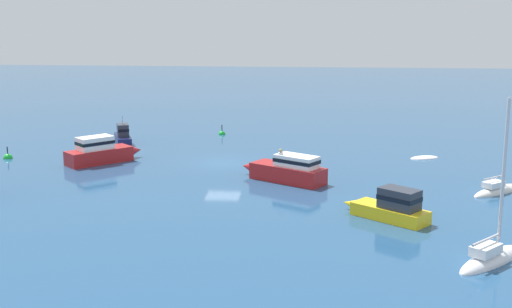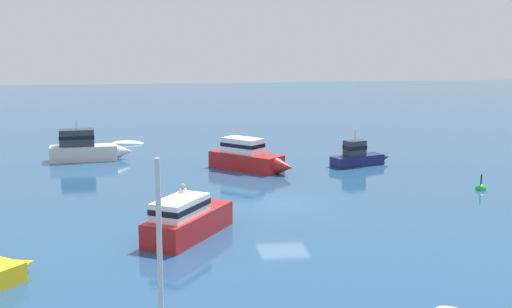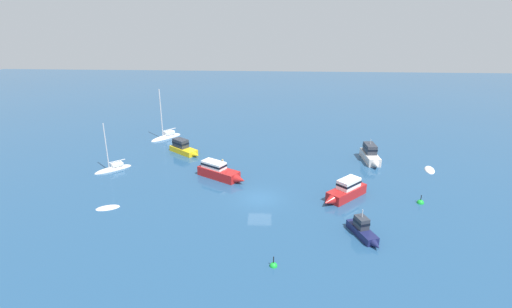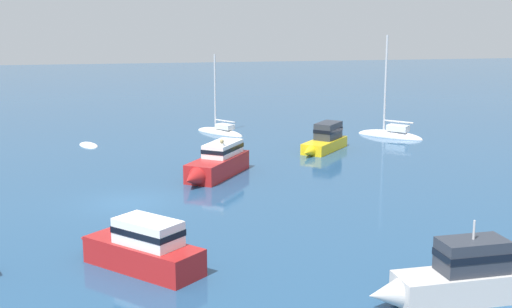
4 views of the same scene
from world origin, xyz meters
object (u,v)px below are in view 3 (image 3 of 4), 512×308
object	(u,v)px
launch	(363,230)
tender	(108,208)
powerboat	(345,191)
mooring_buoy	(420,203)
dinghy	(430,170)
cabin_cruiser_1	(371,155)
channel_buoy	(273,266)
sailboat	(166,137)
sloop	(113,169)
motor_cruiser	(183,148)
cabin_cruiser	(219,171)

from	to	relation	value
launch	tender	bearing A→B (deg)	-119.80
tender	powerboat	distance (m)	24.19
mooring_buoy	powerboat	bearing A→B (deg)	174.04
dinghy	powerboat	world-z (taller)	powerboat
cabin_cruiser_1	channel_buoy	xyz separation A→B (m)	(-12.13, -22.52, -0.85)
cabin_cruiser_1	channel_buoy	size ratio (longest dim) A/B	4.75
tender	sailboat	xyz separation A→B (m)	(0.22, 21.85, 0.17)
powerboat	sloop	bearing A→B (deg)	-57.57
launch	channel_buoy	distance (m)	9.09
tender	launch	xyz separation A→B (m)	(24.34, -3.85, 0.60)
tender	sailboat	bearing A→B (deg)	-112.21
sailboat	motor_cruiser	bearing A→B (deg)	75.46
launch	channel_buoy	size ratio (longest dim) A/B	3.84
mooring_buoy	channel_buoy	bearing A→B (deg)	-142.86
dinghy	motor_cruiser	distance (m)	31.53
channel_buoy	dinghy	bearing A→B (deg)	46.79
tender	motor_cruiser	size ratio (longest dim) A/B	0.53
cabin_cruiser	sloop	bearing A→B (deg)	-154.97
mooring_buoy	cabin_cruiser	bearing A→B (deg)	166.31
tender	cabin_cruiser_1	distance (m)	31.94
launch	powerboat	size ratio (longest dim) A/B	0.87
tender	mooring_buoy	bearing A→B (deg)	163.25
launch	sailboat	distance (m)	35.25
cabin_cruiser	sailboat	world-z (taller)	sailboat
powerboat	channel_buoy	bearing A→B (deg)	13.72
launch	motor_cruiser	bearing A→B (deg)	-155.03
cabin_cruiser	cabin_cruiser_1	size ratio (longest dim) A/B	1.09
cabin_cruiser	mooring_buoy	size ratio (longest dim) A/B	4.86
dinghy	launch	xyz separation A→B (m)	(-11.00, -15.26, 0.60)
dinghy	motor_cruiser	size ratio (longest dim) A/B	0.56
cabin_cruiser	channel_buoy	world-z (taller)	cabin_cruiser
motor_cruiser	cabin_cruiser	size ratio (longest dim) A/B	0.78
launch	powerboat	distance (m)	7.33
cabin_cruiser_1	sailboat	xyz separation A→B (m)	(-28.49, 7.88, -0.69)
powerboat	mooring_buoy	xyz separation A→B (m)	(7.51, -0.78, -0.81)
dinghy	mooring_buoy	size ratio (longest dim) A/B	2.15
channel_buoy	motor_cruiser	bearing A→B (deg)	117.07
channel_buoy	cabin_cruiser_1	bearing A→B (deg)	61.70
launch	cabin_cruiser	bearing A→B (deg)	-150.34
sailboat	mooring_buoy	xyz separation A→B (m)	(31.21, -19.16, -0.16)
dinghy	channel_buoy	xyz separation A→B (m)	(-18.76, -19.97, 0.01)
powerboat	sailboat	bearing A→B (deg)	-82.68
motor_cruiser	channel_buoy	distance (m)	27.39
dinghy	launch	size ratio (longest dim) A/B	0.60
launch	powerboat	world-z (taller)	launch
sloop	channel_buoy	size ratio (longest dim) A/B	5.43
channel_buoy	mooring_buoy	distance (m)	18.62
sloop	dinghy	bearing A→B (deg)	142.64
cabin_cruiser	motor_cruiser	bearing A→B (deg)	159.34
mooring_buoy	motor_cruiser	bearing A→B (deg)	154.31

